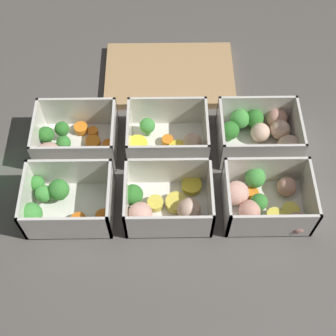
{
  "coord_description": "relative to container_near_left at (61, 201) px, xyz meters",
  "views": [
    {
      "loc": [
        -0.01,
        -0.46,
        0.77
      ],
      "look_at": [
        0.0,
        0.0,
        0.03
      ],
      "focal_mm": 50.0,
      "sensor_mm": 36.0,
      "label": 1
    }
  ],
  "objects": [
    {
      "name": "container_far_right",
      "position": [
        0.38,
        0.15,
        -0.0
      ],
      "size": [
        0.16,
        0.14,
        0.08
      ],
      "color": "silver",
      "rests_on": "ground_plane"
    },
    {
      "name": "ground_plane",
      "position": [
        0.19,
        0.07,
        -0.03
      ],
      "size": [
        4.0,
        4.0,
        0.0
      ],
      "primitive_type": "plane",
      "color": "#56514C"
    },
    {
      "name": "container_far_center",
      "position": [
        0.19,
        0.14,
        -0.0
      ],
      "size": [
        0.16,
        0.13,
        0.08
      ],
      "color": "silver",
      "rests_on": "ground_plane"
    },
    {
      "name": "container_far_left",
      "position": [
        -0.0,
        0.13,
        -0.0
      ],
      "size": [
        0.16,
        0.14,
        0.08
      ],
      "color": "silver",
      "rests_on": "ground_plane"
    },
    {
      "name": "cutting_board",
      "position": [
        0.2,
        0.32,
        -0.02
      ],
      "size": [
        0.28,
        0.18,
        0.02
      ],
      "color": "tan",
      "rests_on": "ground_plane"
    },
    {
      "name": "container_near_left",
      "position": [
        0.0,
        0.0,
        0.0
      ],
      "size": [
        0.16,
        0.12,
        0.08
      ],
      "color": "silver",
      "rests_on": "ground_plane"
    },
    {
      "name": "container_near_right",
      "position": [
        0.37,
        0.0,
        -0.0
      ],
      "size": [
        0.16,
        0.13,
        0.08
      ],
      "color": "silver",
      "rests_on": "ground_plane"
    },
    {
      "name": "container_near_center",
      "position": [
        0.19,
        -0.0,
        -0.0
      ],
      "size": [
        0.16,
        0.13,
        0.08
      ],
      "color": "silver",
      "rests_on": "ground_plane"
    }
  ]
}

